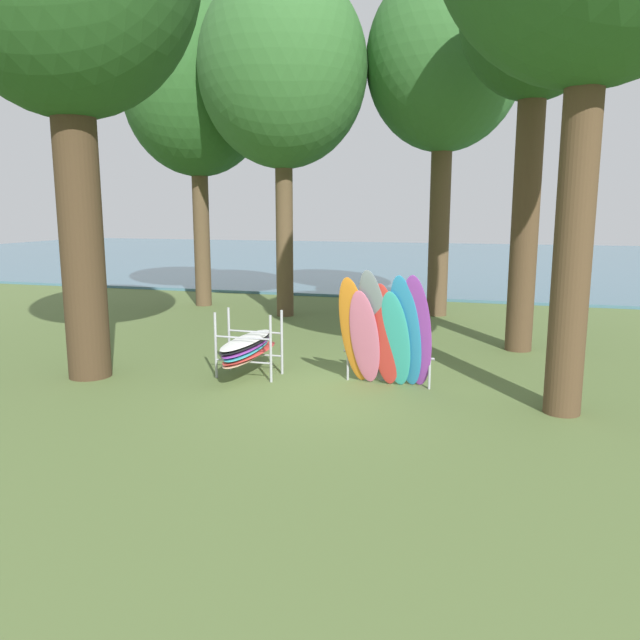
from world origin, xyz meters
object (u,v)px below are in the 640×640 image
Objects in this scene: tree_mid_behind at (283,71)px; leaning_board_pile at (385,334)px; tree_deep_back at (197,92)px; board_storage_rack at (247,347)px; tree_far_left_back at (445,62)px; tree_far_right_back at (537,20)px.

leaning_board_pile is at bearing -57.92° from tree_mid_behind.
tree_deep_back is 4.44× the size of board_storage_rack.
tree_deep_back is (-3.26, 1.16, -0.20)m from tree_mid_behind.
tree_deep_back is at bearing 160.49° from tree_mid_behind.
tree_mid_behind is at bearing 122.08° from leaning_board_pile.
board_storage_rack is (-2.76, -7.98, -6.65)m from tree_far_left_back.
tree_mid_behind is at bearing 103.40° from board_storage_rack.
tree_mid_behind is 0.99× the size of tree_far_left_back.
tree_far_left_back reaches higher than board_storage_rack.
leaning_board_pile is at bearing -120.72° from tree_far_right_back.
tree_far_left_back reaches higher than tree_deep_back.
tree_deep_back reaches higher than tree_far_right_back.
tree_deep_back is at bearing -178.35° from tree_far_left_back.
tree_far_right_back is 4.25× the size of board_storage_rack.
tree_mid_behind is 4.50× the size of leaning_board_pile.
tree_far_left_back is 10.25m from leaning_board_pile.
tree_mid_behind is 7.17m from tree_far_right_back.
tree_far_left_back reaches higher than tree_mid_behind.
tree_mid_behind reaches higher than board_storage_rack.
tree_mid_behind is 3.47m from tree_deep_back.
board_storage_rack is (-2.68, 0.17, -0.44)m from leaning_board_pile.
tree_far_left_back is at bearing 118.07° from tree_far_right_back.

